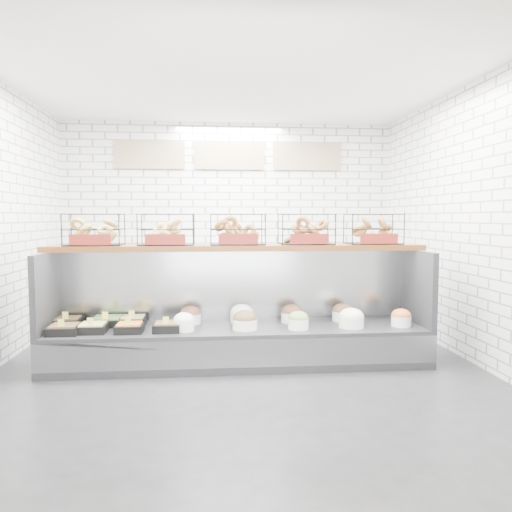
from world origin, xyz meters
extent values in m
plane|color=black|center=(0.00, 0.00, 0.00)|extent=(5.50, 5.50, 0.00)
cube|color=silver|center=(0.00, 2.75, 1.50)|extent=(5.00, 0.02, 3.00)
cube|color=silver|center=(2.50, 0.00, 1.50)|extent=(0.02, 5.50, 3.00)
cube|color=white|center=(0.00, 0.00, 3.00)|extent=(5.00, 5.50, 0.02)
cube|color=tan|center=(-1.20, 2.72, 2.50)|extent=(1.05, 0.03, 0.42)
cube|color=tan|center=(0.00, 2.72, 2.50)|extent=(1.05, 0.03, 0.42)
cube|color=tan|center=(1.20, 2.72, 2.50)|extent=(1.05, 0.03, 0.42)
cube|color=black|center=(0.00, 0.30, 0.20)|extent=(4.00, 0.90, 0.40)
cube|color=#93969B|center=(0.00, -0.14, 0.22)|extent=(4.00, 0.03, 0.28)
cube|color=#93969B|center=(0.00, 0.71, 0.80)|extent=(4.00, 0.08, 0.80)
cube|color=black|center=(-1.97, 0.30, 0.80)|extent=(0.06, 0.90, 0.80)
cube|color=black|center=(1.97, 0.30, 0.80)|extent=(0.06, 0.90, 0.80)
cube|color=black|center=(-1.75, 0.10, 0.44)|extent=(0.30, 0.30, 0.08)
cube|color=brown|center=(-1.75, 0.10, 0.48)|extent=(0.26, 0.26, 0.04)
cube|color=#F8E856|center=(-1.75, -0.01, 0.53)|extent=(0.06, 0.01, 0.08)
cube|color=black|center=(-1.82, 0.48, 0.44)|extent=(0.27, 0.27, 0.08)
cube|color=brown|center=(-1.82, 0.48, 0.48)|extent=(0.23, 0.23, 0.04)
cube|color=#F8E856|center=(-1.82, 0.38, 0.53)|extent=(0.06, 0.01, 0.08)
cube|color=black|center=(-1.49, 0.13, 0.44)|extent=(0.28, 0.28, 0.08)
cube|color=#D2C26B|center=(-1.49, 0.13, 0.48)|extent=(0.24, 0.24, 0.04)
cube|color=#F8E856|center=(-1.49, 0.03, 0.53)|extent=(0.06, 0.01, 0.08)
cube|color=black|center=(-1.40, 0.46, 0.44)|extent=(0.33, 0.33, 0.08)
cube|color=#729C4F|center=(-1.40, 0.46, 0.48)|extent=(0.28, 0.28, 0.04)
cube|color=#F8E856|center=(-1.40, 0.35, 0.53)|extent=(0.06, 0.01, 0.08)
cube|color=black|center=(-1.12, 0.11, 0.44)|extent=(0.27, 0.27, 0.08)
cube|color=orange|center=(-1.12, 0.11, 0.48)|extent=(0.23, 0.23, 0.04)
cube|color=#F8E856|center=(-1.12, 0.01, 0.53)|extent=(0.06, 0.01, 0.08)
cube|color=black|center=(-1.14, 0.47, 0.44)|extent=(0.27, 0.27, 0.08)
cube|color=tan|center=(-1.14, 0.47, 0.48)|extent=(0.23, 0.23, 0.04)
cube|color=#F8E856|center=(-1.14, 0.38, 0.53)|extent=(0.06, 0.01, 0.08)
cube|color=black|center=(-0.75, 0.12, 0.44)|extent=(0.27, 0.27, 0.08)
cube|color=brown|center=(-0.75, 0.12, 0.48)|extent=(0.23, 0.23, 0.04)
cube|color=#F8E856|center=(-0.75, 0.02, 0.53)|extent=(0.06, 0.01, 0.08)
cylinder|color=white|center=(-0.57, 0.12, 0.46)|extent=(0.22, 0.22, 0.11)
ellipsoid|color=white|center=(-0.57, 0.12, 0.52)|extent=(0.21, 0.21, 0.15)
cylinder|color=white|center=(-0.52, 0.47, 0.46)|extent=(0.23, 0.23, 0.11)
ellipsoid|color=brown|center=(-0.52, 0.47, 0.52)|extent=(0.23, 0.23, 0.16)
cylinder|color=white|center=(0.06, 0.13, 0.46)|extent=(0.26, 0.26, 0.11)
ellipsoid|color=brown|center=(0.06, 0.13, 0.52)|extent=(0.25, 0.25, 0.18)
cylinder|color=white|center=(0.05, 0.48, 0.46)|extent=(0.26, 0.26, 0.11)
ellipsoid|color=white|center=(0.05, 0.48, 0.52)|extent=(0.26, 0.26, 0.18)
cylinder|color=white|center=(0.61, 0.10, 0.46)|extent=(0.22, 0.22, 0.11)
ellipsoid|color=#74964C|center=(0.61, 0.10, 0.52)|extent=(0.21, 0.21, 0.15)
cylinder|color=white|center=(0.61, 0.45, 0.46)|extent=(0.25, 0.25, 0.11)
ellipsoid|color=brown|center=(0.61, 0.45, 0.52)|extent=(0.24, 0.24, 0.17)
cylinder|color=white|center=(1.18, 0.12, 0.46)|extent=(0.27, 0.27, 0.11)
ellipsoid|color=white|center=(1.18, 0.12, 0.52)|extent=(0.26, 0.26, 0.18)
cylinder|color=white|center=(1.18, 0.46, 0.46)|extent=(0.24, 0.24, 0.11)
ellipsoid|color=brown|center=(1.18, 0.46, 0.52)|extent=(0.24, 0.24, 0.16)
cylinder|color=white|center=(1.73, 0.13, 0.46)|extent=(0.21, 0.21, 0.11)
ellipsoid|color=orange|center=(1.73, 0.13, 0.52)|extent=(0.21, 0.21, 0.15)
cube|color=#4C2610|center=(0.00, 0.52, 1.23)|extent=(4.10, 0.50, 0.06)
cube|color=black|center=(-1.53, 0.52, 1.43)|extent=(0.60, 0.38, 0.34)
cube|color=maroon|center=(-1.53, 0.32, 1.33)|extent=(0.42, 0.02, 0.11)
cube|color=black|center=(-0.77, 0.52, 1.43)|extent=(0.60, 0.38, 0.34)
cube|color=maroon|center=(-0.77, 0.32, 1.33)|extent=(0.42, 0.02, 0.11)
cube|color=black|center=(0.00, 0.52, 1.43)|extent=(0.60, 0.38, 0.34)
cube|color=maroon|center=(0.00, 0.32, 1.33)|extent=(0.42, 0.02, 0.11)
cube|color=black|center=(0.77, 0.52, 1.43)|extent=(0.60, 0.38, 0.34)
cube|color=maroon|center=(0.77, 0.32, 1.33)|extent=(0.42, 0.02, 0.11)
cube|color=black|center=(1.53, 0.52, 1.43)|extent=(0.60, 0.38, 0.34)
cube|color=maroon|center=(1.53, 0.32, 1.33)|extent=(0.42, 0.02, 0.11)
cube|color=#93969B|center=(0.00, 2.43, 0.45)|extent=(4.00, 0.60, 0.90)
cube|color=black|center=(-1.64, 2.42, 1.02)|extent=(0.40, 0.30, 0.24)
cube|color=silver|center=(-0.24, 2.41, 0.99)|extent=(0.35, 0.28, 0.18)
cylinder|color=red|center=(0.72, 2.49, 1.01)|extent=(0.09, 0.09, 0.22)
cube|color=black|center=(1.14, 2.43, 1.05)|extent=(0.30, 0.30, 0.30)
camera|label=1|loc=(-0.30, -4.96, 1.56)|focal=35.00mm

